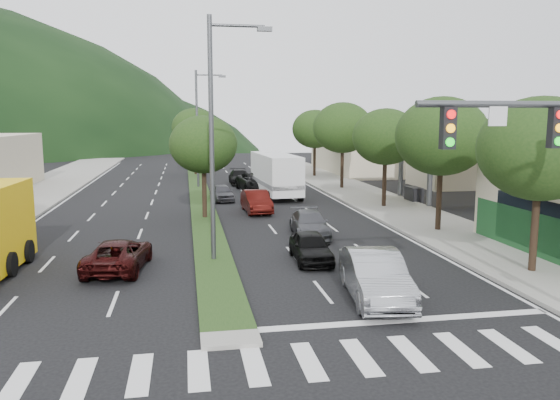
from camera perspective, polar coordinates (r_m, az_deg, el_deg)
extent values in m
plane|color=black|center=(15.64, -5.33, -13.84)|extent=(160.00, 160.00, 0.00)
cube|color=gray|center=(42.12, 9.03, 0.38)|extent=(5.00, 90.00, 0.15)
cube|color=gray|center=(41.61, -26.42, -0.50)|extent=(6.00, 90.00, 0.15)
cube|color=#1A3613|center=(42.85, -8.35, 0.52)|extent=(1.60, 56.00, 0.12)
cube|color=silver|center=(13.82, -4.63, -16.95)|extent=(19.00, 2.20, 0.01)
cylinder|color=#47494C|center=(15.58, 24.31, 9.10)|extent=(6.00, 0.18, 0.18)
cube|color=black|center=(15.92, 26.88, 6.74)|extent=(0.35, 0.25, 1.05)
cube|color=black|center=(14.34, 17.14, 7.18)|extent=(0.35, 0.25, 1.05)
cube|color=silver|center=(41.61, 19.10, 6.74)|extent=(12.00, 8.00, 0.50)
cube|color=yellow|center=(41.62, 19.08, 6.26)|extent=(12.20, 8.20, 0.50)
cylinder|color=#47494C|center=(37.73, 15.41, 2.65)|extent=(0.36, 0.36, 4.60)
cylinder|color=#47494C|center=(41.77, 25.40, 2.68)|extent=(0.36, 0.36, 4.60)
cylinder|color=#47494C|center=(42.28, 12.53, 3.35)|extent=(0.36, 0.36, 4.60)
cylinder|color=#47494C|center=(45.92, 21.81, 3.34)|extent=(0.36, 0.36, 4.60)
cube|color=black|center=(40.19, 13.80, 0.54)|extent=(0.80, 1.60, 1.10)
cube|color=black|center=(44.01, 23.39, 0.76)|extent=(0.80, 1.60, 1.10)
cube|color=beige|center=(62.04, 9.54, 5.29)|extent=(10.00, 16.00, 5.20)
cylinder|color=black|center=(22.95, 25.09, -2.27)|extent=(0.28, 0.28, 3.64)
ellipsoid|color=#1A3210|center=(22.63, 25.54, 4.87)|extent=(4.60, 4.60, 3.91)
cylinder|color=black|center=(29.75, 16.30, 0.65)|extent=(0.28, 0.28, 3.81)
ellipsoid|color=#1A3210|center=(29.51, 16.54, 6.41)|extent=(4.80, 4.80, 4.08)
cylinder|color=black|center=(37.05, 10.86, 2.15)|extent=(0.28, 0.28, 3.58)
ellipsoid|color=#1A3210|center=(36.85, 10.98, 6.50)|extent=(4.40, 4.40, 3.74)
cylinder|color=black|center=(46.48, 6.51, 3.71)|extent=(0.28, 0.28, 3.92)
ellipsoid|color=#1A3210|center=(46.33, 6.57, 7.51)|extent=(5.00, 5.00, 4.25)
cylinder|color=black|center=(56.12, 3.62, 4.45)|extent=(0.28, 0.28, 3.70)
ellipsoid|color=#1A3210|center=(55.99, 3.65, 7.41)|extent=(4.60, 4.60, 3.91)
cylinder|color=black|center=(32.71, -7.92, 1.15)|extent=(0.28, 0.28, 3.36)
ellipsoid|color=#1A3210|center=(32.49, -8.01, 5.77)|extent=(4.00, 4.00, 3.40)
cylinder|color=black|center=(58.57, -8.84, 4.56)|extent=(0.28, 0.28, 3.81)
ellipsoid|color=#1A3210|center=(58.45, -8.91, 7.48)|extent=(4.80, 4.80, 4.08)
cylinder|color=#47494C|center=(22.48, -7.16, 6.04)|extent=(0.20, 0.20, 10.00)
cylinder|color=#47494C|center=(22.84, -4.49, 17.70)|extent=(2.20, 0.12, 0.12)
cube|color=#47494C|center=(22.95, -1.62, 17.42)|extent=(0.60, 0.25, 0.18)
cylinder|color=#47494C|center=(47.45, -8.65, 7.26)|extent=(0.20, 0.20, 10.00)
cylinder|color=#47494C|center=(47.63, -7.42, 12.83)|extent=(2.20, 0.12, 0.12)
cube|color=#47494C|center=(47.68, -6.07, 12.73)|extent=(0.60, 0.25, 0.18)
imported|color=#9FA1A6|center=(18.42, 9.91, -7.82)|extent=(2.26, 5.02, 1.60)
imported|color=black|center=(22.55, -16.53, -5.49)|extent=(2.59, 4.70, 1.25)
imported|color=black|center=(22.94, 3.23, -4.90)|extent=(1.61, 3.73, 1.26)
imported|color=#46464B|center=(27.95, 3.12, -2.49)|extent=(2.03, 4.38, 1.24)
imported|color=#450F0B|center=(34.87, -2.49, -0.15)|extent=(1.67, 4.31, 1.40)
imported|color=black|center=(45.21, -2.54, 1.90)|extent=(3.14, 5.68, 1.50)
imported|color=#46464B|center=(39.99, -6.10, 0.77)|extent=(1.84, 3.66, 1.20)
imported|color=black|center=(50.07, -4.23, 2.41)|extent=(1.88, 4.54, 1.31)
cylinder|color=black|center=(23.14, -26.34, -6.06)|extent=(0.35, 0.96, 0.95)
cylinder|color=black|center=(25.07, -24.85, -4.89)|extent=(0.35, 0.96, 0.95)
cube|color=silver|center=(42.01, -0.47, 2.89)|extent=(2.82, 8.59, 2.82)
cube|color=slate|center=(42.09, -0.46, 1.93)|extent=(2.88, 8.59, 0.33)
cylinder|color=black|center=(45.24, -2.86, 1.48)|extent=(0.38, 0.86, 0.85)
cylinder|color=black|center=(45.71, 0.05, 1.56)|extent=(0.38, 0.86, 0.85)
cylinder|color=black|center=(44.25, -2.62, 1.32)|extent=(0.38, 0.86, 0.85)
cylinder|color=black|center=(44.73, 0.34, 1.41)|extent=(0.38, 0.86, 0.85)
cylinder|color=black|center=(38.98, -1.17, 0.36)|extent=(0.38, 0.86, 0.85)
cylinder|color=black|center=(39.52, 2.17, 0.47)|extent=(0.38, 0.86, 0.85)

